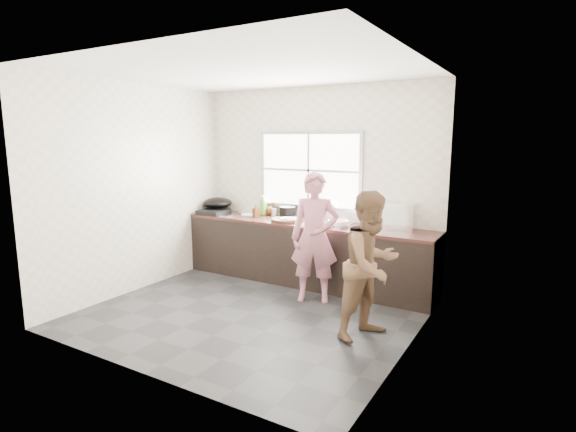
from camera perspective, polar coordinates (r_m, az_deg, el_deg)
The scene contains 30 objects.
floor at distance 5.34m, azimuth -4.56°, elevation -12.18°, with size 3.60×3.20×0.01m, color #27272A.
ceiling at distance 5.00m, azimuth -5.01°, elevation 17.98°, with size 3.60×3.20×0.01m, color silver.
wall_back at distance 6.36m, azimuth 3.59°, elevation 4.00°, with size 3.60×0.01×2.70m, color beige.
wall_left at distance 6.20m, azimuth -18.56°, elevation 3.37°, with size 0.01×3.20×2.70m, color silver.
wall_right at distance 4.23m, azimuth 15.66°, elevation 0.73°, with size 0.01×3.20×2.70m, color beige.
wall_front at distance 3.81m, azimuth -18.80°, elevation -0.40°, with size 3.60×0.01×2.70m, color silver.
cabinet at distance 6.25m, azimuth 2.19°, elevation -4.84°, with size 3.60×0.62×0.82m, color black.
countertop at distance 6.16m, azimuth 2.21°, elevation -0.97°, with size 3.60×0.64×0.04m, color #351A15.
sink at distance 6.00m, azimuth 5.16°, elevation -1.05°, with size 0.55×0.45×0.02m, color silver.
faucet at distance 6.15m, azimuth 5.98°, elevation 0.58°, with size 0.02×0.02×0.30m, color silver.
window_frame at distance 6.38m, azimuth 2.74°, elevation 5.83°, with size 1.60×0.05×1.10m, color #9EA0A5.
window_glazing at distance 6.36m, azimuth 2.63°, elevation 5.82°, with size 1.50×0.01×1.00m, color white.
woman at distance 5.51m, azimuth 3.41°, elevation -3.26°, with size 0.55×0.36×1.50m, color #C6768A.
person_side at distance 4.57m, azimuth 10.53°, elevation -6.16°, with size 0.73×0.56×1.49m, color brown.
cutting_board at distance 6.20m, azimuth -0.15°, elevation -0.51°, with size 0.43×0.43×0.04m, color black.
cleaver at distance 6.21m, azimuth 0.31°, elevation -0.29°, with size 0.20×0.10×0.01m, color #B9BBC0.
bowl_mince at distance 6.14m, azimuth 0.09°, elevation -0.52°, with size 0.23×0.23×0.06m, color white.
bowl_crabs at distance 5.86m, azimuth 6.39°, elevation -1.04°, with size 0.22×0.22×0.07m, color white.
bowl_held at distance 5.77m, azimuth 5.06°, elevation -1.24°, with size 0.18×0.18×0.06m, color silver.
black_pot at distance 6.45m, azimuth -0.06°, elevation 0.46°, with size 0.23×0.23×0.17m, color black.
plate_food at distance 6.73m, azimuth -5.08°, elevation 0.16°, with size 0.20×0.20×0.02m, color silver.
bottle_green at distance 6.70m, azimuth -3.15°, elevation 1.37°, with size 0.12×0.12×0.30m, color #4D8F2F.
bottle_brown_tall at distance 6.56m, azimuth -4.07°, elevation 0.61°, with size 0.08×0.08×0.17m, color #4C2B13.
bottle_brown_short at distance 6.70m, azimuth -2.34°, elevation 0.85°, with size 0.14×0.14×0.18m, color #3E230F.
glass_jar at distance 6.67m, azimuth -1.81°, elevation 0.52°, with size 0.08×0.08×0.11m, color silver.
burner at distance 6.95m, azimuth -9.45°, elevation 0.55°, with size 0.39×0.39×0.06m, color black.
wok at distance 7.09m, azimuth -8.92°, elevation 1.67°, with size 0.44×0.44×0.17m, color black.
dish_rack at distance 5.86m, azimuth 13.75°, elevation 0.08°, with size 0.45×0.32×0.34m, color silver.
pot_lid_left at distance 6.74m, azimuth -7.88°, elevation 0.11°, with size 0.27×0.27×0.01m, color silver.
pot_lid_right at distance 6.95m, azimuth -5.24°, elevation 0.45°, with size 0.27×0.27×0.01m, color silver.
Camera 1 is at (2.86, -4.05, 1.99)m, focal length 28.00 mm.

